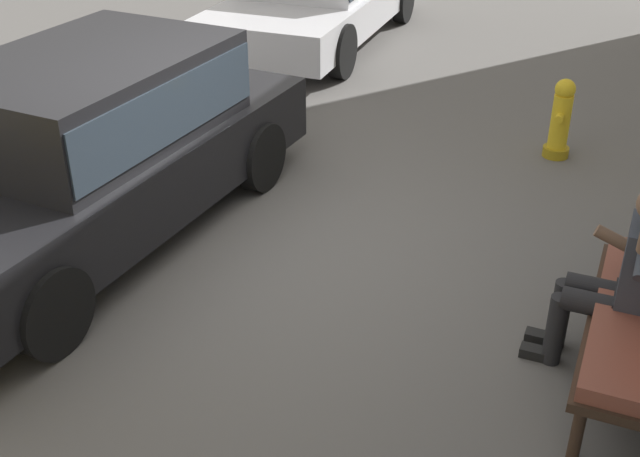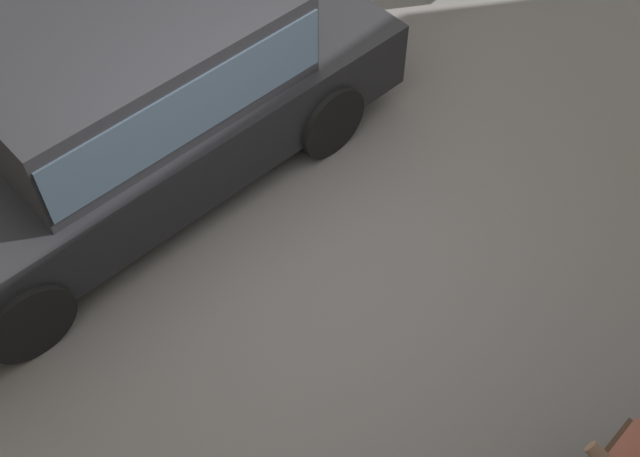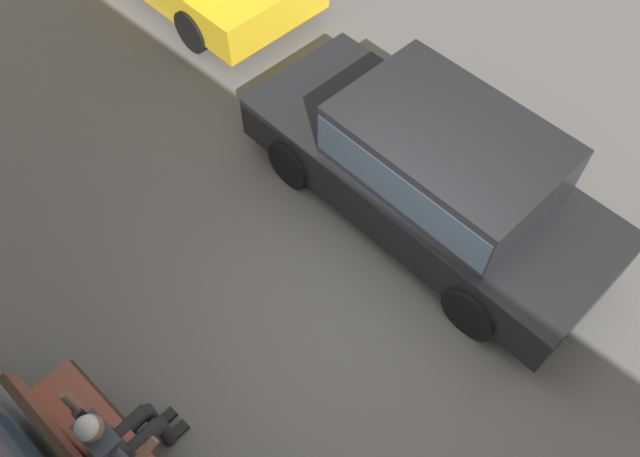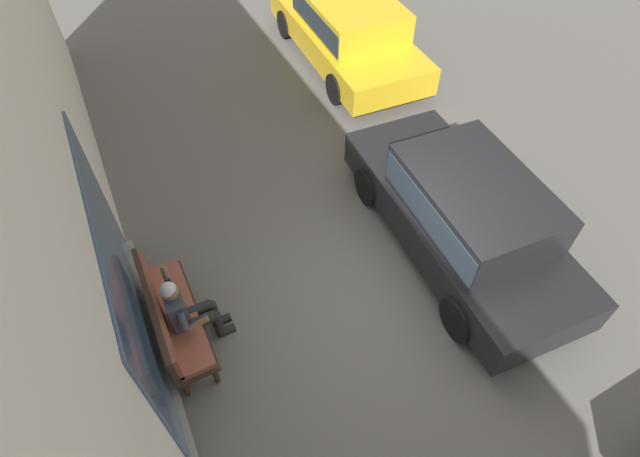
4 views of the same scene
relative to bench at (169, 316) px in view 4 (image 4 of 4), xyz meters
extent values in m
plane|color=#565451|center=(-0.60, -2.90, -0.58)|extent=(60.00, 60.00, 0.00)
cube|color=beige|center=(-0.60, 0.50, 2.45)|extent=(18.00, 0.40, 6.05)
cube|color=#385170|center=(0.00, 0.28, 0.87)|extent=(3.40, 0.03, 2.50)
cube|color=gray|center=(0.00, 0.25, -0.40)|extent=(3.60, 0.12, 0.10)
cylinder|color=#332319|center=(0.83, 0.10, -0.38)|extent=(0.07, 0.07, 0.39)
cylinder|color=#332319|center=(-0.83, 0.10, -0.38)|extent=(0.07, 0.07, 0.39)
cylinder|color=#332319|center=(0.83, -0.29, -0.38)|extent=(0.07, 0.07, 0.39)
cylinder|color=#332319|center=(-0.83, -0.29, -0.38)|extent=(0.07, 0.07, 0.39)
cube|color=#332319|center=(0.00, -0.09, -0.15)|extent=(1.82, 0.55, 0.06)
cube|color=brown|center=(0.00, -0.09, -0.07)|extent=(1.76, 0.49, 0.10)
cube|color=#332319|center=(0.00, 0.14, 0.15)|extent=(1.82, 0.07, 0.55)
cube|color=brown|center=(0.00, 0.08, 0.15)|extent=(1.76, 0.06, 0.47)
cylinder|color=black|center=(-0.02, -0.33, -0.07)|extent=(0.15, 0.42, 0.15)
cylinder|color=black|center=(-0.02, -0.54, -0.32)|extent=(0.12, 0.12, 0.50)
cube|color=black|center=(-0.02, -0.62, -0.54)|extent=(0.10, 0.24, 0.07)
cylinder|color=black|center=(-0.20, -0.33, -0.07)|extent=(0.15, 0.42, 0.15)
cylinder|color=black|center=(-0.20, -0.54, -0.32)|extent=(0.12, 0.12, 0.50)
cube|color=black|center=(-0.20, -0.62, -0.54)|extent=(0.10, 0.24, 0.07)
cube|color=black|center=(-0.11, -0.12, -0.07)|extent=(0.34, 0.24, 0.14)
cube|color=#333842|center=(-0.11, -0.12, 0.21)|extent=(0.38, 0.22, 0.56)
sphere|color=brown|center=(-0.11, -0.12, 0.63)|extent=(0.22, 0.22, 0.22)
sphere|color=#B7B2AD|center=(-0.11, -0.11, 0.66)|extent=(0.20, 0.20, 0.20)
cylinder|color=#333842|center=(-0.35, -0.14, 0.32)|extent=(0.20, 0.10, 0.28)
cylinder|color=brown|center=(-0.40, -0.30, 0.20)|extent=(0.08, 0.27, 0.17)
cylinder|color=#333842|center=(0.13, -0.12, 0.39)|extent=(0.25, 0.10, 0.22)
cylinder|color=brown|center=(0.20, -0.14, 0.58)|extent=(0.16, 0.08, 0.25)
cube|color=#232328|center=(0.03, -0.14, 0.62)|extent=(0.02, 0.07, 0.15)
cube|color=black|center=(-0.24, -4.33, -0.05)|extent=(4.47, 1.96, 0.58)
cube|color=black|center=(-0.41, -4.32, 0.58)|extent=(2.36, 1.64, 0.67)
cube|color=#28333D|center=(-0.41, -4.32, 0.58)|extent=(2.31, 1.67, 0.47)
cylinder|color=black|center=(1.16, -3.58, -0.26)|extent=(0.64, 0.21, 0.64)
cylinder|color=black|center=(1.08, -5.23, -0.26)|extent=(0.64, 0.21, 0.64)
cylinder|color=black|center=(-1.55, -3.43, -0.26)|extent=(0.64, 0.21, 0.64)
cylinder|color=black|center=(-1.64, -5.08, -0.26)|extent=(0.64, 0.21, 0.64)
cube|color=gold|center=(5.30, -5.34, -0.06)|extent=(4.76, 2.08, 0.57)
cube|color=gold|center=(5.12, -5.33, 0.56)|extent=(2.50, 1.76, 0.66)
cube|color=#28333D|center=(5.12, -5.33, 0.56)|extent=(2.46, 1.79, 0.46)
cylinder|color=black|center=(6.79, -4.51, -0.26)|extent=(0.64, 0.21, 0.63)
cylinder|color=black|center=(6.71, -6.30, -0.26)|extent=(0.64, 0.21, 0.63)
cylinder|color=black|center=(3.89, -4.38, -0.26)|extent=(0.64, 0.21, 0.63)
cylinder|color=black|center=(3.81, -6.17, -0.26)|extent=(0.64, 0.21, 0.63)
camera|label=1|loc=(4.40, -0.30, 2.78)|focal=45.00mm
camera|label=2|loc=(1.78, -0.30, 4.30)|focal=45.00mm
camera|label=3|loc=(-2.37, -0.30, 5.46)|focal=35.00mm
camera|label=4|loc=(-3.81, -0.30, 5.56)|focal=28.00mm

